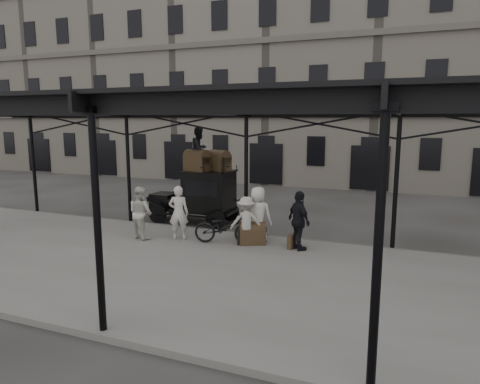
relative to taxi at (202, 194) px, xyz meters
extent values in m
plane|color=#383533|center=(2.40, -3.28, -1.20)|extent=(120.00, 120.00, 0.00)
cube|color=slate|center=(2.40, -5.28, -1.13)|extent=(28.00, 8.00, 0.15)
cylinder|color=black|center=(-7.60, -1.28, 0.95)|extent=(0.14, 0.14, 4.30)
cylinder|color=black|center=(2.40, -1.28, 0.95)|extent=(0.14, 0.14, 4.30)
cylinder|color=black|center=(2.40, -9.08, 0.95)|extent=(0.14, 0.14, 4.30)
cube|color=black|center=(2.40, -1.28, 3.28)|extent=(22.00, 0.10, 0.45)
cube|color=black|center=(2.40, -9.08, 3.28)|extent=(22.00, 0.10, 0.45)
cube|color=black|center=(2.40, -4.98, 3.45)|extent=(22.50, 9.00, 0.08)
cube|color=silver|center=(2.40, -4.98, 3.52)|extent=(18.00, 7.00, 0.04)
cube|color=slate|center=(2.40, 14.72, 5.80)|extent=(64.00, 8.00, 14.00)
cylinder|color=black|center=(-1.68, -0.72, -0.80)|extent=(0.80, 0.10, 0.80)
cylinder|color=black|center=(-1.68, 0.72, -0.80)|extent=(0.80, 0.10, 0.80)
cylinder|color=black|center=(0.92, -0.72, -0.80)|extent=(0.80, 0.10, 0.80)
cylinder|color=black|center=(0.92, 0.72, -0.80)|extent=(0.80, 0.10, 0.80)
cube|color=black|center=(-0.43, 0.00, -0.65)|extent=(3.60, 1.25, 0.12)
cube|color=black|center=(-1.78, 0.00, -0.35)|extent=(0.90, 1.00, 0.55)
cube|color=black|center=(-2.25, 0.00, -0.35)|extent=(0.06, 0.70, 0.55)
cube|color=black|center=(-0.98, 0.00, -0.25)|extent=(0.70, 1.30, 0.10)
cube|color=black|center=(0.32, 0.00, 0.15)|extent=(1.80, 1.45, 1.55)
cube|color=black|center=(0.32, -0.73, 0.35)|extent=(1.40, 0.02, 0.60)
cube|color=black|center=(0.32, 0.00, 0.95)|extent=(1.90, 1.55, 0.06)
imported|color=beige|center=(0.57, -2.91, -0.13)|extent=(0.78, 0.63, 1.84)
imported|color=beige|center=(-0.71, -3.27, -0.15)|extent=(1.04, 0.92, 1.80)
imported|color=silver|center=(3.21, -2.31, -0.11)|extent=(0.92, 0.60, 1.88)
imported|color=black|center=(4.67, -2.62, -0.12)|extent=(1.10, 1.09, 1.87)
imported|color=beige|center=(2.95, -2.72, -0.26)|extent=(1.18, 0.95, 1.59)
imported|color=black|center=(2.22, -2.79, -0.52)|extent=(2.13, 1.15, 1.06)
imported|color=black|center=(-0.03, -0.10, 1.84)|extent=(0.74, 0.90, 1.73)
cube|color=brown|center=(2.81, -1.96, -0.80)|extent=(0.67, 0.55, 0.50)
cube|color=#4B3822|center=(4.45, -2.44, -0.83)|extent=(0.25, 0.62, 0.45)
cube|color=#4B3822|center=(2.98, -1.83, -0.85)|extent=(0.58, 0.45, 0.40)
camera|label=1|loc=(7.74, -15.31, 2.97)|focal=32.00mm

